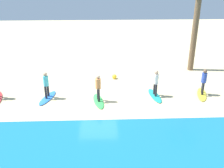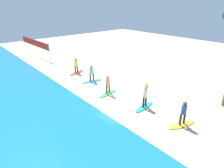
# 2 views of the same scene
# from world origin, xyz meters

# --- Properties ---
(ground_plane) EXTENTS (60.00, 60.00, 0.00)m
(ground_plane) POSITION_xyz_m (0.00, 0.00, 0.00)
(ground_plane) COLOR #CCB789
(surfboard_yellow) EXTENTS (1.15, 2.17, 0.09)m
(surfboard_yellow) POSITION_xyz_m (-6.65, 0.08, 0.04)
(surfboard_yellow) COLOR yellow
(surfboard_yellow) RESTS_ON ground
(surfer_yellow) EXTENTS (0.32, 0.45, 1.64)m
(surfer_yellow) POSITION_xyz_m (-6.65, 0.08, 1.04)
(surfer_yellow) COLOR #232328
(surfer_yellow) RESTS_ON surfboard_yellow
(surfboard_teal) EXTENTS (0.81, 2.15, 0.09)m
(surfboard_teal) POSITION_xyz_m (-3.61, 0.15, 0.04)
(surfboard_teal) COLOR teal
(surfboard_teal) RESTS_ON ground
(surfer_teal) EXTENTS (0.32, 0.46, 1.64)m
(surfer_teal) POSITION_xyz_m (-3.61, 0.15, 1.04)
(surfer_teal) COLOR #232328
(surfer_teal) RESTS_ON surfboard_teal
(surfboard_green) EXTENTS (0.89, 2.16, 0.09)m
(surfboard_green) POSITION_xyz_m (-0.05, 0.74, 0.04)
(surfboard_green) COLOR green
(surfboard_green) RESTS_ON ground
(surfer_green) EXTENTS (0.32, 0.46, 1.64)m
(surfer_green) POSITION_xyz_m (-0.05, 0.74, 1.04)
(surfer_green) COLOR #232328
(surfer_green) RESTS_ON surfboard_green
(surfboard_blue) EXTENTS (1.07, 2.17, 0.09)m
(surfboard_blue) POSITION_xyz_m (3.12, 0.19, 0.04)
(surfboard_blue) COLOR blue
(surfboard_blue) RESTS_ON ground
(surfer_blue) EXTENTS (0.32, 0.45, 1.64)m
(surfer_blue) POSITION_xyz_m (3.12, 0.19, 1.04)
(surfer_blue) COLOR #232328
(surfer_blue) RESTS_ON surfboard_blue
(surfboard_red) EXTENTS (1.11, 2.17, 0.09)m
(surfboard_red) POSITION_xyz_m (6.24, 0.07, 0.04)
(surfboard_red) COLOR red
(surfboard_red) RESTS_ON ground
(surfer_red) EXTENTS (0.32, 0.45, 1.64)m
(surfer_red) POSITION_xyz_m (6.24, 0.07, 1.04)
(surfer_red) COLOR #232328
(surfer_red) RESTS_ON surfboard_red
(volleyball_net) EXTENTS (9.09, 0.45, 2.50)m
(volleyball_net) POSITION_xyz_m (16.58, 0.62, 1.79)
(volleyball_net) COLOR silver
(volleyball_net) RESTS_ON ground
(beach_ball) EXTENTS (0.34, 0.34, 0.34)m
(beach_ball) POSITION_xyz_m (-1.20, -2.95, 0.17)
(beach_ball) COLOR yellow
(beach_ball) RESTS_ON ground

